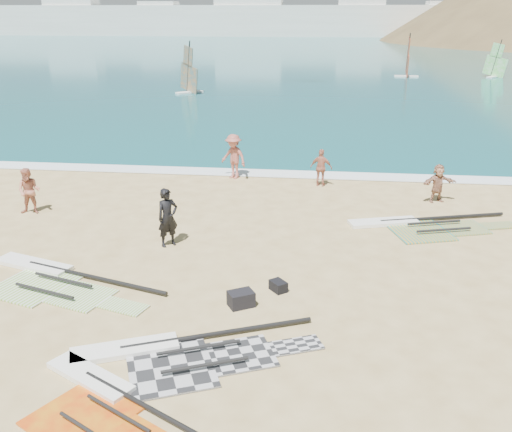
# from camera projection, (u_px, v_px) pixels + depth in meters

# --- Properties ---
(ground) EXTENTS (300.00, 300.00, 0.00)m
(ground) POSITION_uv_depth(u_px,v_px,m) (273.00, 310.00, 14.17)
(ground) COLOR tan
(ground) RESTS_ON ground
(sea) EXTENTS (300.00, 240.00, 0.06)m
(sea) POSITION_uv_depth(u_px,v_px,m) (322.00, 40.00, 137.36)
(sea) COLOR #0D5B58
(sea) RESTS_ON ground
(surf_line) EXTENTS (300.00, 1.20, 0.04)m
(surf_line) POSITION_uv_depth(u_px,v_px,m) (297.00, 175.00, 25.65)
(surf_line) COLOR white
(surf_line) RESTS_ON ground
(far_town) EXTENTS (160.00, 8.00, 12.00)m
(far_town) POSITION_uv_depth(u_px,v_px,m) (265.00, 19.00, 154.35)
(far_town) COLOR white
(far_town) RESTS_ON ground
(rig_grey) EXTENTS (5.53, 3.43, 0.20)m
(rig_grey) POSITION_uv_depth(u_px,v_px,m) (178.00, 353.00, 12.29)
(rig_grey) COLOR #262628
(rig_grey) RESTS_ON ground
(rig_green) EXTENTS (5.60, 3.17, 0.20)m
(rig_green) POSITION_uv_depth(u_px,v_px,m) (52.00, 279.00, 15.67)
(rig_green) COLOR #71B029
(rig_green) RESTS_ON ground
(rig_orange) EXTENTS (5.83, 3.19, 0.20)m
(rig_orange) POSITION_uv_depth(u_px,v_px,m) (420.00, 225.00, 19.54)
(rig_orange) COLOR orange
(rig_orange) RESTS_ON ground
(rig_red) EXTENTS (4.49, 3.56, 0.19)m
(rig_red) POSITION_uv_depth(u_px,v_px,m) (106.00, 407.00, 10.63)
(rig_red) COLOR red
(rig_red) RESTS_ON ground
(gear_bag_near) EXTENTS (0.76, 0.70, 0.39)m
(gear_bag_near) POSITION_uv_depth(u_px,v_px,m) (241.00, 299.00, 14.29)
(gear_bag_near) COLOR black
(gear_bag_near) RESTS_ON ground
(gear_bag_far) EXTENTS (0.54, 0.56, 0.28)m
(gear_bag_far) POSITION_uv_depth(u_px,v_px,m) (278.00, 286.00, 15.08)
(gear_bag_far) COLOR black
(gear_bag_far) RESTS_ON ground
(person_wetsuit) EXTENTS (0.81, 0.79, 1.87)m
(person_wetsuit) POSITION_uv_depth(u_px,v_px,m) (168.00, 218.00, 17.72)
(person_wetsuit) COLOR black
(person_wetsuit) RESTS_ON ground
(beachgoer_left) EXTENTS (0.88, 0.72, 1.69)m
(beachgoer_left) POSITION_uv_depth(u_px,v_px,m) (29.00, 191.00, 20.58)
(beachgoer_left) COLOR #BA7059
(beachgoer_left) RESTS_ON ground
(beachgoer_mid) EXTENTS (1.46, 1.27, 1.96)m
(beachgoer_mid) POSITION_uv_depth(u_px,v_px,m) (234.00, 156.00, 24.87)
(beachgoer_mid) COLOR #9F5348
(beachgoer_mid) RESTS_ON ground
(beachgoer_back) EXTENTS (0.98, 0.57, 1.58)m
(beachgoer_back) POSITION_uv_depth(u_px,v_px,m) (321.00, 168.00, 23.83)
(beachgoer_back) COLOR #BA6F57
(beachgoer_back) RESTS_ON ground
(beachgoer_right) EXTENTS (1.45, 0.90, 1.49)m
(beachgoer_right) POSITION_uv_depth(u_px,v_px,m) (438.00, 183.00, 21.87)
(beachgoer_right) COLOR #A47157
(beachgoer_right) RESTS_ON ground
(windsurfer_left) EXTENTS (2.30, 2.25, 4.55)m
(windsurfer_left) POSITION_uv_depth(u_px,v_px,m) (189.00, 78.00, 50.00)
(windsurfer_left) COLOR white
(windsurfer_left) RESTS_ON ground
(windsurfer_centre) EXTENTS (2.60, 3.15, 4.69)m
(windsurfer_centre) POSITION_uv_depth(u_px,v_px,m) (407.00, 65.00, 62.07)
(windsurfer_centre) COLOR white
(windsurfer_centre) RESTS_ON ground
(windsurfer_right) EXTENTS (2.16, 2.13, 4.05)m
(windsurfer_right) POSITION_uv_depth(u_px,v_px,m) (495.00, 66.00, 61.76)
(windsurfer_right) COLOR white
(windsurfer_right) RESTS_ON ground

